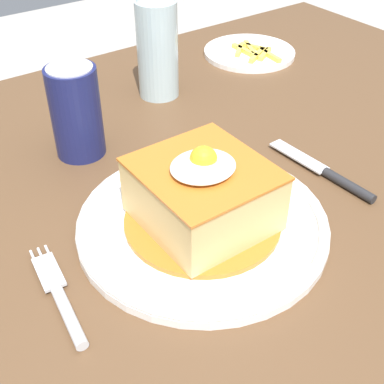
{
  "coord_description": "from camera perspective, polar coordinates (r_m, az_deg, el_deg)",
  "views": [
    {
      "loc": [
        -0.33,
        -0.43,
        1.14
      ],
      "look_at": [
        -0.06,
        -0.07,
        0.79
      ],
      "focal_mm": 48.47,
      "sensor_mm": 36.0,
      "label": 1
    }
  ],
  "objects": [
    {
      "name": "dining_table",
      "position": [
        0.74,
        0.89,
        -5.23
      ],
      "size": [
        1.23,
        0.85,
        0.75
      ],
      "color": "brown",
      "rests_on": "ground_plane"
    },
    {
      "name": "main_plate",
      "position": [
        0.58,
        1.16,
        -3.41
      ],
      "size": [
        0.28,
        0.28,
        0.02
      ],
      "color": "white",
      "rests_on": "dining_table"
    },
    {
      "name": "sandwich_meal",
      "position": [
        0.55,
        1.2,
        -0.42
      ],
      "size": [
        0.17,
        0.17,
        0.1
      ],
      "color": "#C66B23",
      "rests_on": "main_plate"
    },
    {
      "name": "fork",
      "position": [
        0.52,
        -14.11,
        -11.58
      ],
      "size": [
        0.03,
        0.14,
        0.01
      ],
      "color": "silver",
      "rests_on": "dining_table"
    },
    {
      "name": "knife",
      "position": [
        0.68,
        15.3,
        1.67
      ],
      "size": [
        0.02,
        0.17,
        0.01
      ],
      "color": "#262628",
      "rests_on": "dining_table"
    },
    {
      "name": "soda_can",
      "position": [
        0.7,
        -12.65,
        8.59
      ],
      "size": [
        0.07,
        0.07,
        0.12
      ],
      "color": "#191E51",
      "rests_on": "dining_table"
    },
    {
      "name": "beer_bottle_clear",
      "position": [
        0.82,
        -3.89,
        16.89
      ],
      "size": [
        0.06,
        0.06,
        0.27
      ],
      "color": "#ADC6CC",
      "rests_on": "dining_table"
    },
    {
      "name": "side_plate_fries",
      "position": [
        1.01,
        6.38,
        15.02
      ],
      "size": [
        0.17,
        0.17,
        0.02
      ],
      "color": "white",
      "rests_on": "dining_table"
    }
  ]
}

